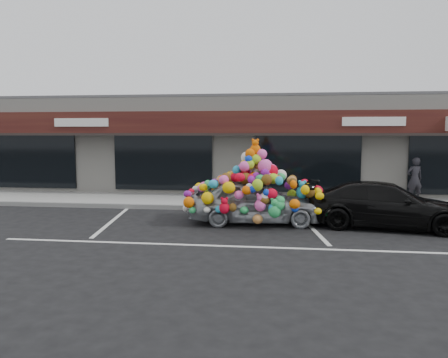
# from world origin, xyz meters

# --- Properties ---
(ground) EXTENTS (90.00, 90.00, 0.00)m
(ground) POSITION_xyz_m (0.00, 0.00, 0.00)
(ground) COLOR black
(ground) RESTS_ON ground
(shop_building) EXTENTS (24.00, 7.20, 4.31)m
(shop_building) POSITION_xyz_m (0.00, 8.44, 2.16)
(shop_building) COLOR silver
(shop_building) RESTS_ON ground
(sidewalk) EXTENTS (26.00, 3.00, 0.15)m
(sidewalk) POSITION_xyz_m (0.00, 4.00, 0.07)
(sidewalk) COLOR #9C9C97
(sidewalk) RESTS_ON ground
(kerb) EXTENTS (26.00, 0.18, 0.16)m
(kerb) POSITION_xyz_m (0.00, 2.50, 0.07)
(kerb) COLOR slate
(kerb) RESTS_ON ground
(parking_stripe_left) EXTENTS (0.73, 4.37, 0.01)m
(parking_stripe_left) POSITION_xyz_m (-3.20, 0.20, 0.00)
(parking_stripe_left) COLOR silver
(parking_stripe_left) RESTS_ON ground
(parking_stripe_mid) EXTENTS (0.73, 4.37, 0.01)m
(parking_stripe_mid) POSITION_xyz_m (2.80, 0.20, 0.00)
(parking_stripe_mid) COLOR silver
(parking_stripe_mid) RESTS_ON ground
(lane_line) EXTENTS (14.00, 0.12, 0.01)m
(lane_line) POSITION_xyz_m (2.00, -2.30, 0.00)
(lane_line) COLOR silver
(lane_line) RESTS_ON ground
(toy_car) EXTENTS (2.87, 4.32, 2.45)m
(toy_car) POSITION_xyz_m (1.18, 0.49, 0.83)
(toy_car) COLOR #B4BCC0
(toy_car) RESTS_ON ground
(black_sedan) EXTENTS (2.55, 4.73, 1.30)m
(black_sedan) POSITION_xyz_m (4.91, 0.35, 0.65)
(black_sedan) COLOR black
(black_sedan) RESTS_ON ground
(pedestrian_a) EXTENTS (0.67, 0.51, 1.64)m
(pedestrian_a) POSITION_xyz_m (6.93, 4.66, 0.97)
(pedestrian_a) COLOR black
(pedestrian_a) RESTS_ON sidewalk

